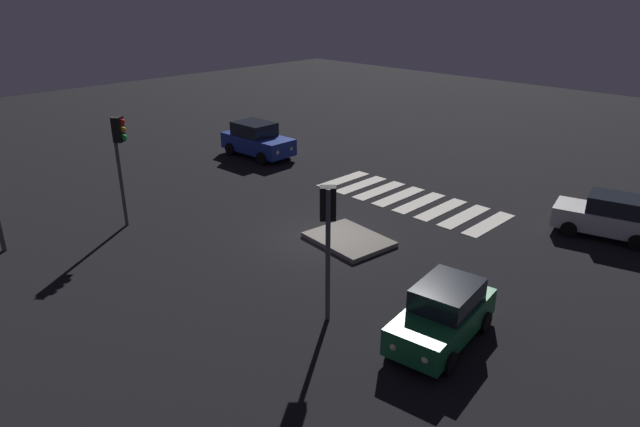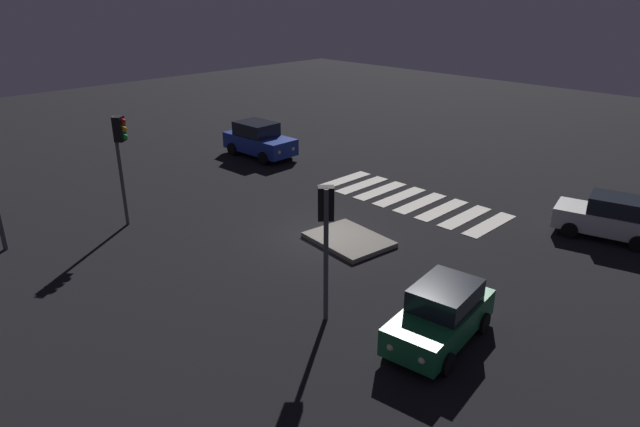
% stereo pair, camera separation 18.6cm
% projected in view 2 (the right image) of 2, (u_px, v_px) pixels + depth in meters
% --- Properties ---
extents(ground_plane, '(80.00, 80.00, 0.00)m').
position_uv_depth(ground_plane, '(320.00, 237.00, 21.87)').
color(ground_plane, black).
extents(traffic_island, '(3.25, 2.59, 0.18)m').
position_uv_depth(traffic_island, '(349.00, 240.00, 21.45)').
color(traffic_island, gray).
rests_on(traffic_island, ground).
extents(car_blue, '(4.47, 2.18, 1.92)m').
position_uv_depth(car_blue, '(259.00, 140.00, 31.86)').
color(car_blue, '#1E389E').
rests_on(car_blue, ground).
extents(car_green, '(2.17, 3.94, 1.65)m').
position_uv_depth(car_green, '(441.00, 315.00, 15.26)').
color(car_green, '#196B38').
rests_on(car_green, ground).
extents(car_white, '(4.07, 2.46, 1.68)m').
position_uv_depth(car_white, '(610.00, 217.00, 21.60)').
color(car_white, silver).
rests_on(car_white, ground).
extents(traffic_light_north, '(0.53, 0.54, 4.46)m').
position_uv_depth(traffic_light_north, '(120.00, 144.00, 21.76)').
color(traffic_light_north, '#47474C').
rests_on(traffic_light_north, ground).
extents(traffic_light_west, '(0.53, 0.54, 4.05)m').
position_uv_depth(traffic_light_west, '(326.00, 221.00, 15.53)').
color(traffic_light_west, '#47474C').
rests_on(traffic_light_west, ground).
extents(crosswalk_near, '(8.75, 3.20, 0.02)m').
position_uv_depth(crosswalk_near, '(410.00, 200.00, 25.62)').
color(crosswalk_near, silver).
rests_on(crosswalk_near, ground).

